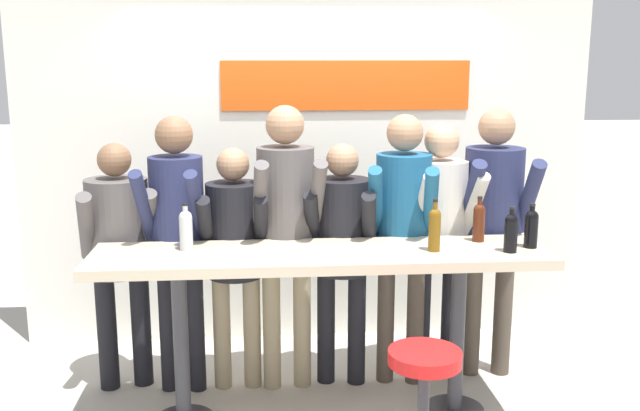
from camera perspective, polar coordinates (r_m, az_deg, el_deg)
name	(u,v)px	position (r m, az deg, el deg)	size (l,w,h in m)	color
back_wall	(307,153)	(5.37, -1.09, 4.20)	(4.25, 0.12, 2.84)	silver
tasting_table	(321,276)	(4.15, 0.10, -5.67)	(2.65, 0.60, 1.04)	beige
bar_stool	(424,393)	(3.78, 8.30, -14.66)	(0.39, 0.39, 0.69)	#333338
person_far_left	(119,241)	(4.70, -15.78, -2.75)	(0.53, 0.61, 1.61)	black
person_left	(177,223)	(4.53, -11.36, -1.38)	(0.44, 0.57, 1.79)	black
person_center_left	(235,243)	(4.55, -6.83, -3.01)	(0.42, 0.51, 1.58)	gray
person_center	(286,216)	(4.48, -2.73, -0.85)	(0.46, 0.58, 1.85)	gray
person_center_right	(342,239)	(4.58, 1.75, -2.73)	(0.49, 0.58, 1.60)	black
person_right	(403,220)	(4.59, 6.64, -1.13)	(0.49, 0.61, 1.79)	#473D33
person_far_right	(439,223)	(4.72, 9.54, -1.39)	(0.45, 0.56, 1.72)	black
person_rightmost	(493,214)	(4.82, 13.66, -0.65)	(0.48, 0.59, 1.81)	#473D33
wine_bottle_0	(435,228)	(4.13, 9.15, -1.75)	(0.07, 0.07, 0.30)	brown
wine_bottle_1	(479,221)	(4.40, 12.60, -1.18)	(0.07, 0.07, 0.28)	#4C1E0F
wine_bottle_2	(186,228)	(4.17, -10.68, -1.80)	(0.08, 0.08, 0.28)	#B7BCC1
wine_bottle_3	(531,227)	(4.34, 16.55, -1.65)	(0.08, 0.08, 0.26)	black
wine_bottle_4	(511,231)	(4.20, 15.04, -1.98)	(0.08, 0.08, 0.26)	black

